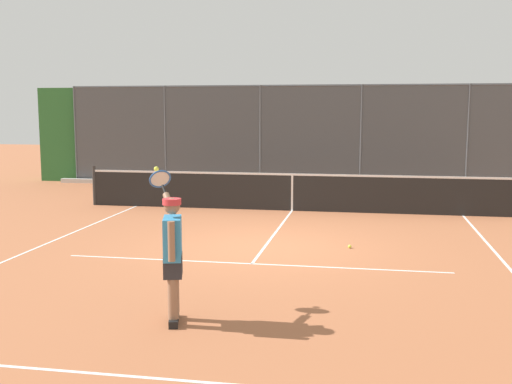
% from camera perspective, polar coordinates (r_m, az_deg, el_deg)
% --- Properties ---
extents(ground_plane, '(60.00, 60.00, 0.00)m').
position_cam_1_polar(ground_plane, '(11.72, 0.83, -5.08)').
color(ground_plane, '#A8603D').
extents(court_line_markings, '(8.47, 10.11, 0.01)m').
position_cam_1_polar(court_line_markings, '(10.15, -0.71, -7.09)').
color(court_line_markings, white).
rests_on(court_line_markings, ground).
extents(fence_backdrop, '(19.53, 1.37, 3.37)m').
position_cam_1_polar(fence_backdrop, '(20.98, 5.19, 5.11)').
color(fence_backdrop, '#474C51').
rests_on(fence_backdrop, ground).
extents(tennis_net, '(10.89, 0.09, 1.07)m').
position_cam_1_polar(tennis_net, '(15.75, 3.37, 0.03)').
color(tennis_net, '#2D2D2D').
rests_on(tennis_net, ground).
extents(tennis_player, '(0.73, 1.21, 1.83)m').
position_cam_1_polar(tennis_player, '(7.55, -7.75, -5.45)').
color(tennis_player, black).
rests_on(tennis_player, ground).
extents(tennis_ball_by_sideline, '(0.07, 0.07, 0.07)m').
position_cam_1_polar(tennis_ball_by_sideline, '(11.72, 8.67, -5.00)').
color(tennis_ball_by_sideline, '#D6E042').
rests_on(tennis_ball_by_sideline, ground).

